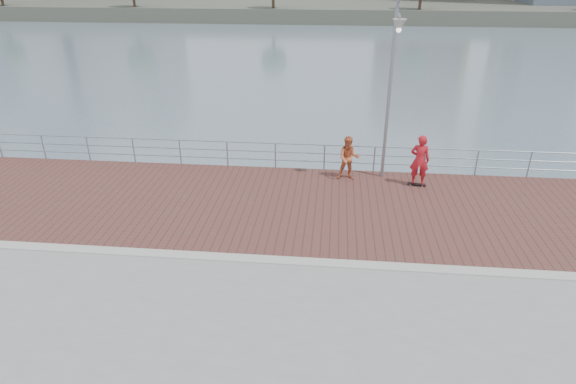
# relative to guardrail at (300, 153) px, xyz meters

# --- Properties ---
(water) EXTENTS (400.00, 400.00, 0.00)m
(water) POSITION_rel_guardrail_xyz_m (-0.00, -7.00, -2.69)
(water) COLOR slate
(water) RESTS_ON ground
(brick_lane) EXTENTS (40.00, 6.80, 0.02)m
(brick_lane) POSITION_rel_guardrail_xyz_m (-0.00, -3.40, -0.68)
(brick_lane) COLOR brown
(brick_lane) RESTS_ON seawall
(curb) EXTENTS (40.00, 0.40, 0.06)m
(curb) POSITION_rel_guardrail_xyz_m (-0.00, -7.00, -0.66)
(curb) COLOR #B7B5AD
(curb) RESTS_ON seawall
(guardrail) EXTENTS (39.06, 0.06, 1.13)m
(guardrail) POSITION_rel_guardrail_xyz_m (0.00, 0.00, 0.00)
(guardrail) COLOR #8C9EA8
(guardrail) RESTS_ON brick_lane
(street_lamp) EXTENTS (0.48, 1.39, 6.53)m
(street_lamp) POSITION_rel_guardrail_xyz_m (3.39, -0.98, 3.95)
(street_lamp) COLOR gray
(street_lamp) RESTS_ON brick_lane
(skateboard) EXTENTS (0.72, 0.29, 0.08)m
(skateboard) POSITION_rel_guardrail_xyz_m (4.68, -1.28, -0.61)
(skateboard) COLOR black
(skateboard) RESTS_ON brick_lane
(skateboarder) EXTENTS (0.79, 0.59, 1.98)m
(skateboarder) POSITION_rel_guardrail_xyz_m (4.68, -1.28, 0.40)
(skateboarder) COLOR red
(skateboarder) RESTS_ON skateboard
(bystander) EXTENTS (0.88, 0.70, 1.77)m
(bystander) POSITION_rel_guardrail_xyz_m (2.00, -0.88, 0.21)
(bystander) COLOR #D3683E
(bystander) RESTS_ON brick_lane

